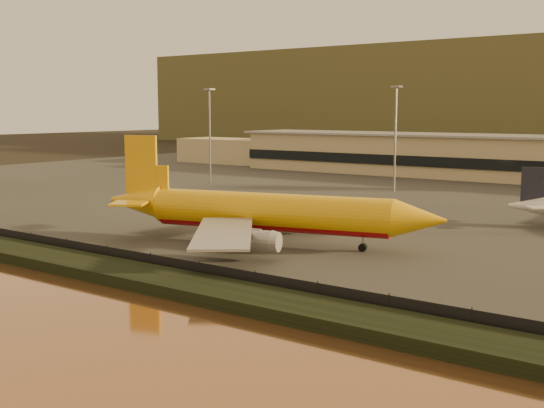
# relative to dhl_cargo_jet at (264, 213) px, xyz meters

# --- Properties ---
(ground) EXTENTS (900.00, 900.00, 0.00)m
(ground) POSITION_rel_dhl_cargo_jet_xyz_m (-2.98, -9.15, -4.90)
(ground) COLOR black
(ground) RESTS_ON ground
(embankment) EXTENTS (320.00, 7.00, 1.40)m
(embankment) POSITION_rel_dhl_cargo_jet_xyz_m (-2.98, -26.15, -4.20)
(embankment) COLOR black
(embankment) RESTS_ON ground
(tarmac) EXTENTS (320.00, 220.00, 0.20)m
(tarmac) POSITION_rel_dhl_cargo_jet_xyz_m (-2.98, 85.85, -4.80)
(tarmac) COLOR #2D2D2D
(tarmac) RESTS_ON ground
(perimeter_fence) EXTENTS (300.00, 0.05, 2.20)m
(perimeter_fence) POSITION_rel_dhl_cargo_jet_xyz_m (-2.98, -22.15, -3.60)
(perimeter_fence) COLOR black
(perimeter_fence) RESTS_ON tarmac
(terminal_building) EXTENTS (202.00, 25.00, 12.60)m
(terminal_building) POSITION_rel_dhl_cargo_jet_xyz_m (-17.50, 116.40, 1.34)
(terminal_building) COLOR tan
(terminal_building) RESTS_ON tarmac
(apron_light_masts) EXTENTS (152.20, 12.20, 25.40)m
(apron_light_masts) POSITION_rel_dhl_cargo_jet_xyz_m (12.02, 65.85, 10.80)
(apron_light_masts) COLOR slate
(apron_light_masts) RESTS_ON tarmac
(dhl_cargo_jet) EXTENTS (52.13, 50.01, 15.75)m
(dhl_cargo_jet) POSITION_rel_dhl_cargo_jet_xyz_m (0.00, 0.00, 0.00)
(dhl_cargo_jet) COLOR #DDA30B
(dhl_cargo_jet) RESTS_ON tarmac
(gse_vehicle_yellow) EXTENTS (4.42, 2.32, 1.91)m
(gse_vehicle_yellow) POSITION_rel_dhl_cargo_jet_xyz_m (9.81, 21.34, -3.75)
(gse_vehicle_yellow) COLOR #DDA30B
(gse_vehicle_yellow) RESTS_ON tarmac
(gse_vehicle_white) EXTENTS (3.70, 2.23, 1.55)m
(gse_vehicle_white) POSITION_rel_dhl_cargo_jet_xyz_m (-21.09, 24.07, -3.93)
(gse_vehicle_white) COLOR silver
(gse_vehicle_white) RESTS_ON tarmac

